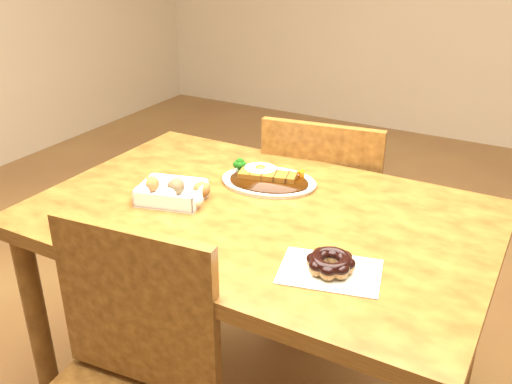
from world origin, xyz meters
The scene contains 5 objects.
table centered at (0.00, 0.00, 0.65)m, with size 1.20×0.80×0.75m.
chair_far centered at (-0.02, 0.54, 0.48)m, with size 0.48×0.48×0.87m.
katsu_curry_plate centered at (-0.07, 0.17, 0.76)m, with size 0.31×0.24×0.06m.
donut_box centered at (-0.24, -0.06, 0.77)m, with size 0.21×0.17×0.05m.
pon_de_ring centered at (0.28, -0.18, 0.77)m, with size 0.25×0.20×0.04m.
Camera 1 is at (0.65, -1.18, 1.44)m, focal length 40.00 mm.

